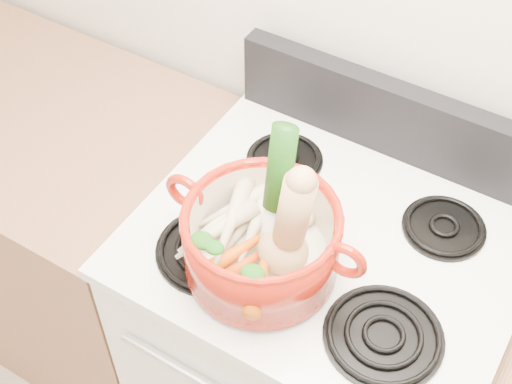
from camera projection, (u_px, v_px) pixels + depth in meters
The scene contains 24 objects.
wall_back at pixel (426, 8), 1.40m from camera, with size 3.50×0.02×2.60m, color silver.
stove_body at pixel (316, 355), 1.83m from camera, with size 0.76×0.65×0.92m, color white.
cooktop at pixel (330, 241), 1.48m from camera, with size 0.78×0.67×0.03m, color white.
control_backsplash at pixel (397, 120), 1.57m from camera, with size 0.76×0.05×0.18m, color black.
counter_left at pixel (11, 196), 2.21m from camera, with size 1.36×0.65×0.90m, color #8A5C41.
burner_front_left at pixel (211, 249), 1.43m from camera, with size 0.22×0.22×0.02m, color black.
burner_front_right at pixel (384, 335), 1.30m from camera, with size 0.22×0.22×0.02m, color black.
burner_back_left at pixel (285, 158), 1.60m from camera, with size 0.17×0.17×0.02m, color black.
burner_back_right at pixel (444, 226), 1.47m from camera, with size 0.17×0.17×0.02m, color black.
dutch_oven at pixel (262, 241), 1.34m from camera, with size 0.30×0.30×0.15m, color #9A170A.
pot_handle_left at pixel (185, 191), 1.36m from camera, with size 0.08×0.08×0.02m, color #9A170A.
pot_handle_right at pixel (345, 260), 1.25m from camera, with size 0.08×0.08×0.02m, color #9A170A.
squash at pixel (285, 222), 1.27m from camera, with size 0.10×0.10×0.25m, color tan, non-canonical shape.
leek at pixel (274, 198), 1.26m from camera, with size 0.05×0.05×0.31m, color white.
ginger at pixel (292, 214), 1.42m from camera, with size 0.07×0.05×0.04m, color tan.
parsnip_0 at pixel (245, 222), 1.40m from camera, with size 0.04×0.04×0.20m, color beige.
parsnip_1 at pixel (224, 218), 1.40m from camera, with size 0.05×0.05×0.22m, color beige.
parsnip_2 at pixel (257, 220), 1.38m from camera, with size 0.04×0.04×0.20m, color beige.
parsnip_3 at pixel (216, 230), 1.36m from camera, with size 0.04×0.04×0.18m, color beige.
parsnip_4 at pixel (247, 199), 1.41m from camera, with size 0.04×0.04×0.22m, color beige.
parsnip_5 at pixel (231, 220), 1.36m from camera, with size 0.04×0.04×0.21m, color beige.
carrot_0 at pixel (248, 263), 1.34m from camera, with size 0.03×0.03×0.14m, color #D44E0A.
carrot_1 at pixel (241, 250), 1.35m from camera, with size 0.03×0.03×0.16m, color #DC540B.
carrot_2 at pixel (262, 274), 1.30m from camera, with size 0.03×0.03×0.18m, color #DB5F0A.
Camera 1 is at (0.34, 0.54, 2.10)m, focal length 50.00 mm.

